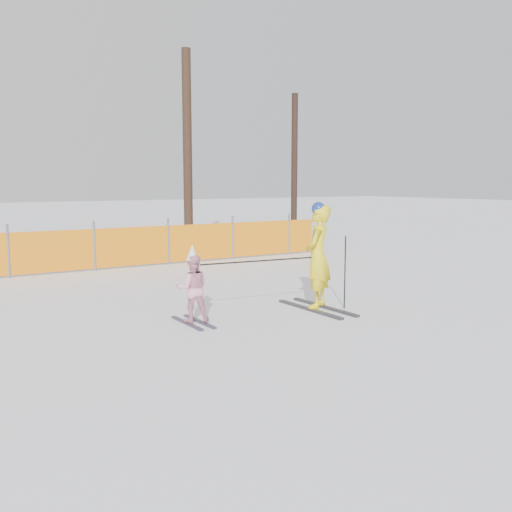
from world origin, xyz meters
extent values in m
plane|color=white|center=(0.00, 0.00, 0.00)|extent=(120.00, 120.00, 0.00)
cube|color=black|center=(0.99, 0.34, 0.02)|extent=(0.09, 1.70, 0.04)
cube|color=black|center=(1.33, 0.34, 0.02)|extent=(0.09, 1.70, 0.04)
imported|color=yellow|center=(1.16, 0.34, 0.93)|extent=(0.77, 0.73, 1.78)
sphere|color=navy|center=(1.16, 0.34, 1.75)|extent=(0.23, 0.23, 0.23)
cube|color=black|center=(-1.21, 0.61, 0.01)|extent=(0.09, 1.02, 0.03)
cube|color=black|center=(-0.99, 0.61, 0.01)|extent=(0.09, 1.02, 0.03)
imported|color=pink|center=(-1.10, 0.61, 0.56)|extent=(0.62, 0.56, 1.06)
cone|color=white|center=(-1.10, 0.61, 1.12)|extent=(0.19, 0.19, 0.24)
cylinder|color=black|center=(1.61, 0.14, 0.64)|extent=(0.02, 0.02, 1.28)
cylinder|color=black|center=(0.03, 0.47, 0.92)|extent=(2.02, 0.27, 0.02)
cylinder|color=#595960|center=(-2.74, 6.79, 0.62)|extent=(0.06, 0.06, 1.25)
cylinder|color=#595960|center=(-0.74, 6.79, 0.62)|extent=(0.06, 0.06, 1.25)
cylinder|color=#595960|center=(1.26, 6.79, 0.62)|extent=(0.06, 0.06, 1.25)
cylinder|color=#595960|center=(3.26, 6.79, 0.62)|extent=(0.06, 0.06, 1.25)
cylinder|color=#595960|center=(5.26, 6.79, 0.62)|extent=(0.06, 0.06, 1.25)
cube|color=orange|center=(-2.30, 6.79, 0.55)|extent=(16.88, 0.03, 1.00)
cylinder|color=#322016|center=(3.91, 10.96, 3.37)|extent=(0.32, 0.32, 6.74)
cylinder|color=black|center=(8.11, 10.37, 2.75)|extent=(0.24, 0.24, 5.51)
camera|label=1|loc=(-5.01, -7.26, 2.20)|focal=40.00mm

